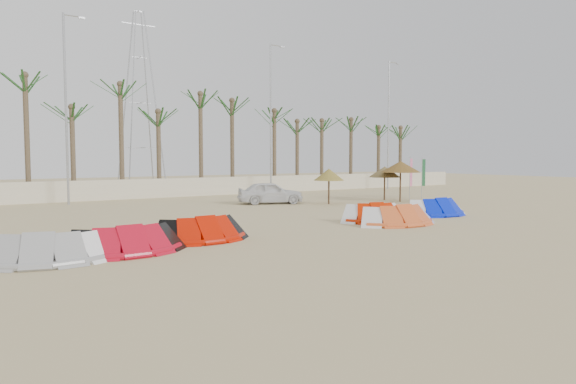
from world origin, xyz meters
TOP-DOWN VIEW (x-y plane):
  - ground at (0.00, 0.00)m, footprint 120.00×120.00m
  - boundary_wall at (0.00, 22.00)m, footprint 60.00×0.30m
  - palm_line at (0.67, 23.50)m, footprint 52.00×4.00m
  - lamp_b at (-5.96, 20.00)m, footprint 1.25×0.14m
  - lamp_c at (8.04, 20.00)m, footprint 1.25×0.14m
  - lamp_d at (20.04, 20.00)m, footprint 1.25×0.14m
  - pylon at (1.00, 28.00)m, footprint 3.00×3.00m
  - kite_grey at (-10.08, 2.90)m, footprint 3.72×2.34m
  - kite_red_left at (-7.81, 3.02)m, footprint 3.43×1.62m
  - kite_red_mid at (-5.07, 3.83)m, footprint 3.28×1.62m
  - kite_red_right at (3.10, 4.23)m, footprint 3.28×2.26m
  - kite_orange at (3.34, 3.10)m, footprint 3.65×1.80m
  - kite_blue at (7.33, 4.40)m, footprint 3.37×1.82m
  - parasol_left at (6.87, 11.79)m, footprint 1.81×1.81m
  - parasol_mid at (11.47, 10.46)m, footprint 2.47×2.47m
  - parasol_right at (11.65, 12.00)m, footprint 2.06×2.06m
  - flag_pink at (13.67, 11.54)m, footprint 0.44×0.17m
  - flag_green at (14.84, 11.54)m, footprint 0.45×0.10m
  - car at (4.08, 13.87)m, footprint 4.17×2.88m

SIDE VIEW (x-z plane):
  - ground at x=0.00m, z-range 0.00..0.00m
  - pylon at x=1.00m, z-range -7.00..7.00m
  - kite_red_right at x=3.10m, z-range -0.03..0.87m
  - kite_red_mid at x=-5.07m, z-range -0.03..0.87m
  - kite_blue at x=7.33m, z-range -0.03..0.87m
  - kite_red_left at x=-7.81m, z-range -0.03..0.87m
  - kite_grey at x=-10.08m, z-range -0.03..0.87m
  - kite_orange at x=3.34m, z-range -0.03..0.87m
  - boundary_wall at x=0.00m, z-range 0.00..1.30m
  - car at x=4.08m, z-range 0.00..1.32m
  - flag_green at x=14.84m, z-range 0.26..3.04m
  - flag_pink at x=13.67m, z-range 0.26..3.10m
  - parasol_left at x=6.87m, z-range 0.69..2.78m
  - parasol_right at x=11.65m, z-range 0.73..2.90m
  - parasol_mid at x=11.47m, z-range 0.91..3.44m
  - lamp_b at x=-5.96m, z-range 0.27..11.27m
  - lamp_c at x=8.04m, z-range 0.27..11.27m
  - lamp_d at x=20.04m, z-range 0.27..11.27m
  - palm_line at x=0.67m, z-range 2.59..10.29m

